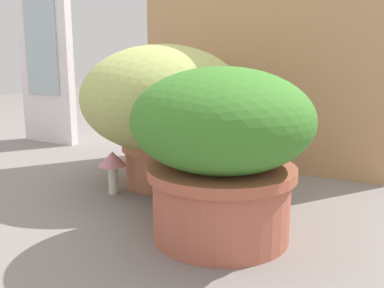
% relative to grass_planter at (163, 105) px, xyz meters
% --- Properties ---
extents(ground_plane, '(6.00, 6.00, 0.00)m').
position_rel_grass_planter_xyz_m(ground_plane, '(0.09, -0.11, -0.26)').
color(ground_plane, gray).
extents(cardboard_backdrop, '(0.93, 0.03, 0.97)m').
position_rel_grass_planter_xyz_m(cardboard_backdrop, '(0.18, 0.34, 0.22)').
color(cardboard_backdrop, tan).
rests_on(cardboard_backdrop, ground).
extents(window_panel_white, '(0.30, 0.05, 0.98)m').
position_rel_grass_planter_xyz_m(window_panel_white, '(-0.84, 0.30, 0.24)').
color(window_panel_white, white).
rests_on(window_panel_white, ground).
extents(grass_planter, '(0.51, 0.51, 0.45)m').
position_rel_grass_planter_xyz_m(grass_planter, '(0.00, 0.00, 0.00)').
color(grass_planter, '#B86F4F').
rests_on(grass_planter, ground).
extents(leafy_planter, '(0.41, 0.41, 0.40)m').
position_rel_grass_planter_xyz_m(leafy_planter, '(0.35, -0.29, -0.04)').
color(leafy_planter, '#B7604A').
rests_on(leafy_planter, ground).
extents(cat, '(0.34, 0.30, 0.32)m').
position_rel_grass_planter_xyz_m(cat, '(0.24, -0.16, -0.14)').
color(cat, '#655851').
rests_on(cat, ground).
extents(mushroom_ornament_pink, '(0.08, 0.08, 0.13)m').
position_rel_grass_planter_xyz_m(mushroom_ornament_pink, '(-0.08, -0.16, -0.16)').
color(mushroom_ornament_pink, silver).
rests_on(mushroom_ornament_pink, ground).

